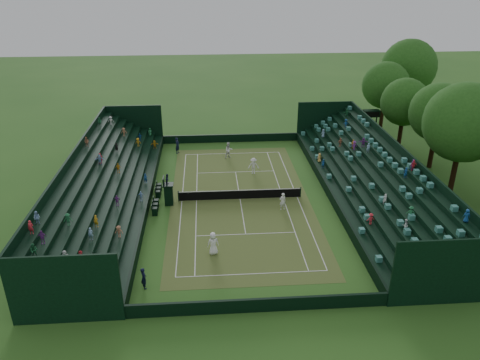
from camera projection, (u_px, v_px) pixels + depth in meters
The scene contains 19 objects.
ground at pixel (240, 199), 44.33m from camera, with size 160.00×160.00×0.00m, color #295A1C.
court_surface at pixel (240, 199), 44.33m from camera, with size 12.97×26.77×0.01m, color #3D7226.
perimeter_wall_north at pixel (231, 138), 58.52m from camera, with size 17.17×0.20×1.00m, color black.
perimeter_wall_south at pixel (258, 305), 29.72m from camera, with size 17.17×0.20×1.00m, color black.
perimeter_wall_east at pixel (328, 192), 44.69m from camera, with size 0.20×31.77×1.00m, color black.
perimeter_wall_west at pixel (149, 197), 43.55m from camera, with size 0.20×31.77×1.00m, color black.
north_grandstand at pixel (372, 180), 44.54m from camera, with size 6.60×32.00×4.90m.
south_grandstand at pixel (102, 189), 42.83m from camera, with size 6.60×32.00×4.90m.
tennis_net at pixel (240, 194), 44.11m from camera, with size 11.67×0.10×1.06m.
scoreboard_tower at pixel (371, 115), 58.71m from camera, with size 2.00×1.00×3.70m.
tree_row at pixel (428, 98), 52.34m from camera, with size 12.06×34.78×11.33m.
umpire_chair at pixel (168, 192), 42.85m from camera, with size 0.97×0.97×3.06m.
courtside_chairs at pixel (157, 198), 43.61m from camera, with size 0.48×5.45×1.03m.
player_near_west at pixel (213, 244), 35.53m from camera, with size 0.91×0.59×1.86m, color white.
player_near_east at pixel (283, 201), 42.07m from camera, with size 0.61×0.40×1.69m, color white.
player_far_west at pixel (229, 150), 53.52m from camera, with size 0.90×0.70×1.85m, color white.
player_far_east at pixel (253, 166), 49.43m from camera, with size 1.15×0.66×1.78m, color white.
line_judge_north at pixel (177, 145), 54.85m from camera, with size 0.69×0.46×1.91m, color black.
line_judge_south at pixel (144, 278), 31.79m from camera, with size 0.59×0.39×1.61m, color black.
Camera 1 is at (-2.92, -39.42, 20.14)m, focal length 35.00 mm.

